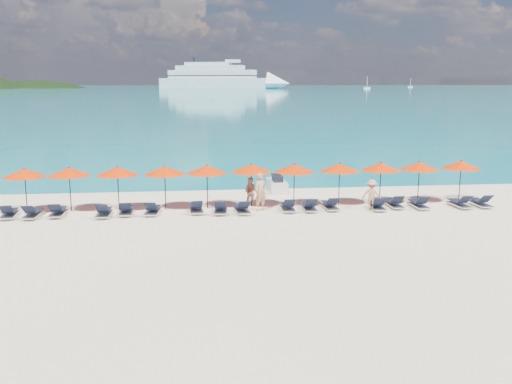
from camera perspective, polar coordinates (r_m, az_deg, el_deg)
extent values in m
plane|color=beige|center=(24.83, 0.80, -4.03)|extent=(1400.00, 1400.00, 0.00)
cube|color=#1FA9B2|center=(683.82, -6.43, 10.39)|extent=(1600.00, 1300.00, 0.01)
ellipsoid|color=black|center=(603.41, -20.79, 6.35)|extent=(162.00, 126.00, 85.50)
cube|color=silver|center=(548.22, -4.22, 10.79)|extent=(103.56, 54.17, 9.42)
cone|color=silver|center=(532.07, 2.27, 10.80)|extent=(26.69, 26.69, 20.72)
cube|color=silver|center=(548.85, -4.42, 11.67)|extent=(83.18, 44.21, 7.53)
cube|color=silver|center=(549.55, -4.62, 12.26)|extent=(65.07, 35.87, 4.71)
cube|color=silver|center=(550.25, -4.82, 12.64)|extent=(44.69, 25.92, 3.30)
cube|color=black|center=(548.84, -4.42, 11.52)|extent=(84.22, 44.76, 0.85)
cube|color=black|center=(548.88, -4.42, 11.87)|extent=(82.14, 43.67, 0.85)
cylinder|color=black|center=(554.69, -6.13, 13.00)|extent=(4.14, 4.14, 5.18)
cube|color=silver|center=(513.36, 11.03, 10.17)|extent=(5.76, 1.92, 1.54)
cylinder|color=silver|center=(513.33, 11.05, 10.72)|extent=(0.35, 0.35, 9.60)
cube|color=silver|center=(649.95, 15.18, 10.12)|extent=(5.23, 1.74, 1.40)
cylinder|color=silver|center=(649.93, 15.20, 10.52)|extent=(0.31, 0.31, 8.72)
cube|color=silver|center=(34.11, 2.09, 0.67)|extent=(0.98, 2.62, 0.60)
cube|color=black|center=(33.82, 2.16, 1.33)|extent=(0.55, 1.09, 0.38)
cylinder|color=black|center=(34.64, 1.94, 1.83)|extent=(0.60, 0.07, 0.07)
imported|color=tan|center=(28.70, 0.49, 0.01)|extent=(0.84, 0.74, 1.94)
imported|color=tan|center=(29.68, -0.48, 0.00)|extent=(0.83, 0.59, 1.55)
imported|color=tan|center=(29.53, 11.48, -0.27)|extent=(1.11, 0.84, 1.56)
cylinder|color=black|center=(30.41, -22.02, 0.07)|extent=(0.05, 0.05, 2.20)
cone|color=red|center=(30.26, -22.15, 1.79)|extent=(2.10, 2.10, 0.42)
sphere|color=black|center=(30.23, -22.18, 2.20)|extent=(0.08, 0.08, 0.08)
cylinder|color=black|center=(30.04, -18.09, 0.21)|extent=(0.05, 0.05, 2.20)
cone|color=red|center=(29.89, -18.20, 1.94)|extent=(2.10, 2.10, 0.42)
sphere|color=black|center=(29.86, -18.22, 2.36)|extent=(0.08, 0.08, 0.08)
cylinder|color=black|center=(29.58, -13.61, 0.29)|extent=(0.05, 0.05, 2.20)
cone|color=red|center=(29.43, -13.69, 2.05)|extent=(2.10, 2.10, 0.42)
sphere|color=black|center=(29.40, -13.71, 2.47)|extent=(0.08, 0.08, 0.08)
cylinder|color=black|center=(29.34, -9.07, 0.37)|extent=(0.05, 0.05, 2.20)
cone|color=red|center=(29.19, -9.12, 2.15)|extent=(2.10, 2.10, 0.42)
sphere|color=black|center=(29.15, -9.13, 2.58)|extent=(0.08, 0.08, 0.08)
cylinder|color=black|center=(29.40, -4.90, 0.49)|extent=(0.05, 0.05, 2.20)
cone|color=red|center=(29.24, -4.93, 2.27)|extent=(2.10, 2.10, 0.42)
sphere|color=black|center=(29.21, -4.93, 2.69)|extent=(0.08, 0.08, 0.08)
cylinder|color=black|center=(29.70, -0.45, 0.64)|extent=(0.05, 0.05, 2.20)
cone|color=red|center=(29.55, -0.45, 2.40)|extent=(2.10, 2.10, 0.42)
sphere|color=black|center=(29.52, -0.45, 2.82)|extent=(0.08, 0.08, 0.08)
cylinder|color=black|center=(29.80, 3.82, 0.65)|extent=(0.05, 0.05, 2.20)
cone|color=red|center=(29.64, 3.85, 2.40)|extent=(2.10, 2.10, 0.42)
sphere|color=black|center=(29.61, 3.85, 2.82)|extent=(0.08, 0.08, 0.08)
cylinder|color=black|center=(30.30, 8.32, 0.73)|extent=(0.05, 0.05, 2.20)
cone|color=red|center=(30.16, 8.37, 2.45)|extent=(2.10, 2.10, 0.42)
sphere|color=black|center=(30.12, 8.38, 2.87)|extent=(0.08, 0.08, 0.08)
cylinder|color=black|center=(30.98, 12.32, 0.82)|extent=(0.05, 0.05, 2.20)
cone|color=red|center=(30.83, 12.39, 2.50)|extent=(2.10, 2.10, 0.42)
sphere|color=black|center=(30.80, 12.40, 2.91)|extent=(0.08, 0.08, 0.08)
cylinder|color=black|center=(31.75, 15.95, 0.89)|extent=(0.05, 0.05, 2.20)
cone|color=red|center=(31.61, 16.03, 2.53)|extent=(2.10, 2.10, 0.42)
sphere|color=black|center=(31.58, 16.05, 2.93)|extent=(0.08, 0.08, 0.08)
cylinder|color=black|center=(32.88, 19.72, 1.00)|extent=(0.05, 0.05, 2.20)
cone|color=red|center=(32.74, 19.83, 2.59)|extent=(2.10, 2.10, 0.42)
sphere|color=black|center=(32.71, 19.85, 2.97)|extent=(0.08, 0.08, 0.08)
cube|color=silver|center=(29.86, -23.43, -2.10)|extent=(0.78, 1.75, 0.06)
cube|color=black|center=(30.07, -23.37, -1.70)|extent=(0.65, 1.15, 0.04)
cube|color=black|center=(29.25, -23.70, -1.56)|extent=(0.60, 0.59, 0.43)
cube|color=silver|center=(29.40, -21.42, -2.15)|extent=(0.70, 1.73, 0.06)
cube|color=black|center=(29.60, -21.30, -1.73)|extent=(0.60, 1.13, 0.04)
cube|color=black|center=(28.81, -21.80, -1.60)|extent=(0.58, 0.56, 0.43)
cube|color=silver|center=(29.33, -19.18, -2.02)|extent=(0.63, 1.70, 0.06)
cube|color=black|center=(29.54, -19.10, -1.61)|extent=(0.56, 1.10, 0.04)
cube|color=black|center=(28.73, -19.47, -1.47)|extent=(0.55, 0.54, 0.43)
cube|color=silver|center=(28.57, -14.96, -2.12)|extent=(0.63, 1.70, 0.06)
cube|color=black|center=(28.78, -14.90, -1.70)|extent=(0.56, 1.10, 0.04)
cube|color=black|center=(27.95, -15.16, -1.55)|extent=(0.55, 0.54, 0.43)
cube|color=silver|center=(28.73, -12.84, -1.95)|extent=(0.66, 1.71, 0.06)
cube|color=black|center=(28.93, -12.81, -1.53)|extent=(0.57, 1.11, 0.04)
cube|color=black|center=(28.10, -12.97, -1.38)|extent=(0.56, 0.55, 0.43)
cube|color=silver|center=(28.55, -10.28, -1.93)|extent=(0.79, 1.75, 0.06)
cube|color=black|center=(28.75, -10.21, -1.51)|extent=(0.66, 1.15, 0.04)
cube|color=black|center=(27.93, -10.50, -1.36)|extent=(0.60, 0.59, 0.43)
cube|color=silver|center=(28.58, -6.01, -1.79)|extent=(0.73, 1.74, 0.06)
cube|color=black|center=(28.79, -6.05, -1.37)|extent=(0.62, 1.13, 0.04)
cube|color=black|center=(27.96, -5.94, -1.22)|extent=(0.58, 0.57, 0.43)
cube|color=silver|center=(28.35, -3.56, -1.86)|extent=(0.78, 1.75, 0.06)
cube|color=black|center=(28.56, -3.54, -1.44)|extent=(0.65, 1.15, 0.04)
cube|color=black|center=(27.72, -3.61, -1.29)|extent=(0.60, 0.59, 0.43)
cube|color=silver|center=(28.36, -1.43, -1.84)|extent=(0.78, 1.75, 0.06)
cube|color=black|center=(28.57, -1.52, -1.42)|extent=(0.65, 1.15, 0.04)
cube|color=black|center=(27.75, -1.22, -1.26)|extent=(0.60, 0.59, 0.43)
cube|color=silver|center=(28.84, 3.18, -1.64)|extent=(0.66, 1.71, 0.06)
cube|color=black|center=(29.04, 3.11, -1.22)|extent=(0.57, 1.11, 0.04)
cube|color=black|center=(28.22, 3.35, -1.07)|extent=(0.56, 0.55, 0.43)
cube|color=silver|center=(28.99, 5.34, -1.60)|extent=(0.67, 1.72, 0.06)
cube|color=black|center=(29.20, 5.26, -1.18)|extent=(0.58, 1.12, 0.04)
cube|color=black|center=(28.38, 5.55, -1.03)|extent=(0.57, 0.55, 0.43)
cube|color=silver|center=(29.39, 7.41, -1.47)|extent=(0.64, 1.71, 0.06)
cube|color=black|center=(29.59, 7.30, -1.07)|extent=(0.56, 1.11, 0.04)
cube|color=black|center=(28.78, 7.71, -0.91)|extent=(0.56, 0.54, 0.43)
cube|color=silver|center=(29.75, 11.97, -1.47)|extent=(0.76, 1.75, 0.06)
cube|color=black|center=(29.95, 11.87, -1.07)|extent=(0.64, 1.14, 0.04)
cube|color=black|center=(29.14, 12.25, -0.92)|extent=(0.59, 0.58, 0.43)
cube|color=silver|center=(30.45, 13.64, -1.25)|extent=(0.67, 1.72, 0.06)
cube|color=black|center=(30.65, 13.51, -0.86)|extent=(0.58, 1.12, 0.04)
cube|color=black|center=(29.86, 14.01, -0.71)|extent=(0.57, 0.55, 0.43)
cube|color=silver|center=(30.62, 15.94, -1.30)|extent=(0.62, 1.70, 0.06)
cube|color=black|center=(30.82, 15.78, -0.91)|extent=(0.55, 1.10, 0.04)
cube|color=black|center=(30.05, 16.37, -0.76)|extent=(0.55, 0.54, 0.43)
cube|color=silver|center=(31.46, 19.66, -1.20)|extent=(0.74, 1.74, 0.06)
cube|color=black|center=(31.64, 19.46, -0.83)|extent=(0.62, 1.14, 0.04)
cube|color=black|center=(30.92, 20.22, -0.67)|extent=(0.59, 0.57, 0.43)
cube|color=silver|center=(32.04, 21.50, -1.12)|extent=(0.63, 1.70, 0.06)
cube|color=black|center=(32.22, 21.31, -0.75)|extent=(0.56, 1.10, 0.04)
cube|color=black|center=(31.49, 22.02, -0.59)|extent=(0.55, 0.54, 0.43)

